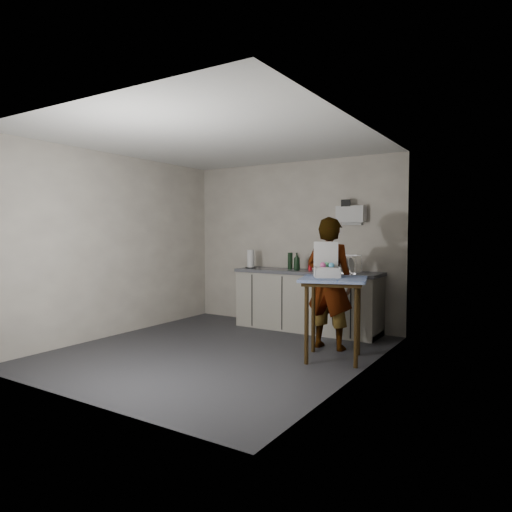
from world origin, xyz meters
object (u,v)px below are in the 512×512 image
Objects in this scene: side_table at (334,288)px; standing_man at (329,283)px; kitchen_counter at (307,302)px; bakery_box at (327,269)px; paper_towel at (251,259)px; soda_can at (310,266)px; soap_bottle at (297,261)px; dark_bottle at (290,261)px; dish_rack at (347,269)px.

side_table is 0.57× the size of standing_man.
kitchen_counter is 5.43× the size of bakery_box.
paper_towel reaches higher than kitchen_counter.
standing_man is 0.47m from bakery_box.
standing_man is 1.14m from soda_can.
side_table reaches higher than kitchen_counter.
bakery_box is (0.98, -1.15, 0.01)m from soap_bottle.
standing_man reaches higher than bakery_box.
bakery_box is at bearing 109.36° from standing_man.
bakery_box is (-0.11, 0.05, 0.22)m from side_table.
standing_man reaches higher than paper_towel.
kitchen_counter is 8.42× the size of soap_bottle.
side_table is (0.96, -1.27, 0.41)m from kitchen_counter.
dark_bottle is at bearing 116.95° from side_table.
side_table is 8.14× the size of soda_can.
dark_bottle is at bearing 173.18° from kitchen_counter.
paper_towel reaches higher than soda_can.
soda_can is at bearing 169.53° from dish_rack.
soap_bottle is at bearing -40.73° from standing_man.
paper_towel is 2.12m from bakery_box.
side_table is 0.51m from standing_man.
soap_bottle is at bearing -151.77° from kitchen_counter.
standing_man reaches higher than soap_bottle.
side_table is 3.27× the size of paper_towel.
dark_bottle is 1.71m from bakery_box.
dish_rack is at bearing 86.99° from side_table.
dish_rack is 0.88× the size of bakery_box.
standing_man is 6.30× the size of soap_bottle.
standing_man is 0.79m from dish_rack.
side_table is at bearing 119.35° from standing_man.
kitchen_counter is 7.64× the size of paper_towel.
bakery_box reaches higher than soap_bottle.
soap_bottle is 0.73× the size of dish_rack.
standing_man reaches higher than side_table.
bakery_box reaches higher than soda_can.
kitchen_counter is 0.85m from dish_rack.
standing_man is at bearing -85.39° from dish_rack.
kitchen_counter is 8.66× the size of dark_bottle.
paper_towel is at bearing -178.13° from soap_bottle.
paper_towel is 0.71× the size of bakery_box.
side_table is 1.64m from soda_can.
kitchen_counter is at bearing 6.02° from paper_towel.
bakery_box reaches higher than side_table.
dark_bottle reaches higher than dish_rack.
kitchen_counter is 0.64m from soap_bottle.
side_table is 2.32× the size of bakery_box.
standing_man is at bearing 79.71° from bakery_box.
side_table is 2.64× the size of dish_rack.
soap_bottle is at bearing -32.84° from dark_bottle.
dark_bottle is (-1.02, 0.86, 0.20)m from standing_man.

